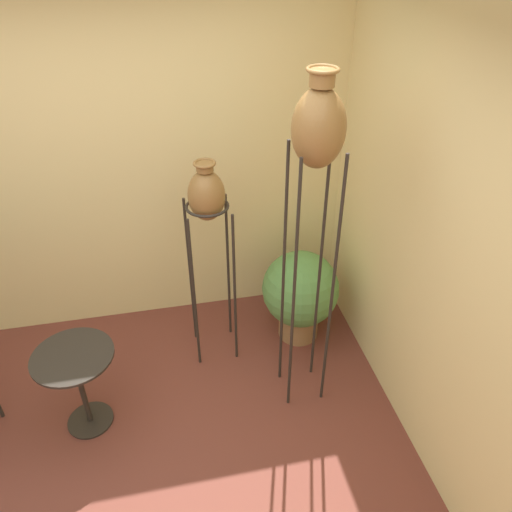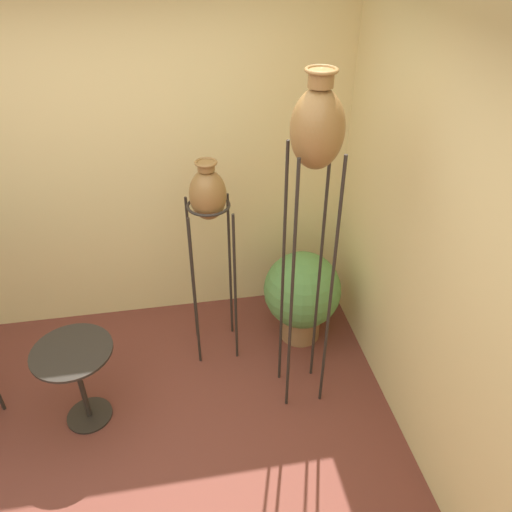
% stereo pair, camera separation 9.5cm
% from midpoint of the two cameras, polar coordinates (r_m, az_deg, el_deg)
% --- Properties ---
extents(ground_plane, '(14.00, 14.00, 0.00)m').
position_cam_midpoint_polar(ground_plane, '(3.38, -12.86, -24.70)').
color(ground_plane, brown).
extents(wall_back, '(7.39, 0.06, 2.70)m').
position_cam_midpoint_polar(wall_back, '(3.83, -16.00, 9.78)').
color(wall_back, beige).
rests_on(wall_back, ground_plane).
extents(wall_right, '(0.06, 7.39, 2.70)m').
position_cam_midpoint_polar(wall_right, '(2.72, 21.60, -2.05)').
color(wall_right, beige).
rests_on(wall_right, ground_plane).
extents(vase_stand_tall, '(0.29, 0.29, 2.26)m').
position_cam_midpoint_polar(vase_stand_tall, '(2.68, 6.04, 12.96)').
color(vase_stand_tall, '#28231E').
rests_on(vase_stand_tall, ground_plane).
extents(vase_stand_medium, '(0.31, 0.31, 1.59)m').
position_cam_midpoint_polar(vase_stand_medium, '(3.31, -6.45, 6.06)').
color(vase_stand_medium, '#28231E').
rests_on(vase_stand_medium, ground_plane).
extents(side_table, '(0.51, 0.51, 0.63)m').
position_cam_midpoint_polar(side_table, '(3.45, -20.50, -12.56)').
color(side_table, '#28231E').
rests_on(side_table, ground_plane).
extents(potted_plant, '(0.60, 0.60, 0.76)m').
position_cam_midpoint_polar(potted_plant, '(3.92, 4.38, -4.20)').
color(potted_plant, olive).
rests_on(potted_plant, ground_plane).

